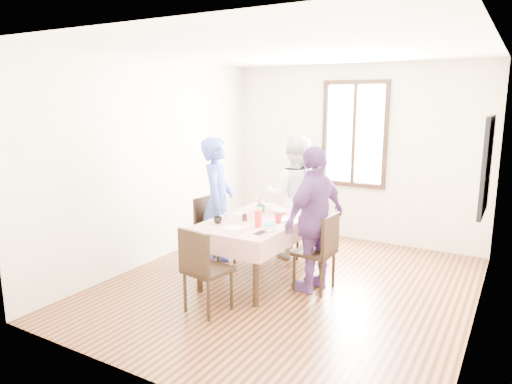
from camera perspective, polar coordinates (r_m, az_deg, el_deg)
ground at (r=5.63m, az=3.95°, el=-11.43°), size 4.50×4.50×0.00m
back_wall at (r=7.32m, az=11.99°, el=4.64°), size 4.00×0.00×4.00m
right_wall at (r=4.74m, az=26.37°, el=0.08°), size 0.00×4.50×4.50m
window_frame at (r=7.28m, az=12.04°, el=6.97°), size 1.02×0.06×1.62m
window_pane at (r=7.29m, az=12.06°, el=6.97°), size 0.90×0.02×1.50m
art_poster at (r=5.01m, az=26.61°, el=2.93°), size 0.04×0.76×0.96m
dining_table at (r=5.71m, az=0.26°, el=-7.07°), size 0.87×1.51×0.75m
tablecloth at (r=5.60m, az=0.26°, el=-3.37°), size 0.99×1.63×0.01m
chair_left at (r=6.17m, az=-4.93°, el=-4.90°), size 0.46×0.46×0.91m
chair_right at (r=5.41m, az=7.21°, el=-7.30°), size 0.44×0.44×0.91m
chair_far at (r=6.56m, az=4.80°, el=-3.90°), size 0.48×0.48×0.91m
chair_near at (r=4.86m, az=-5.95°, el=-9.48°), size 0.48×0.48×0.91m
person_left at (r=6.06m, az=-4.85°, el=-1.31°), size 0.63×0.74×1.71m
person_far at (r=6.45m, az=4.79°, el=-0.57°), size 1.00×0.90×1.70m
person_right at (r=5.31m, az=7.12°, el=-3.34°), size 0.64×1.05×1.68m
mug_black at (r=5.40m, az=-4.72°, el=-3.46°), size 0.13×0.13×0.08m
mug_flag at (r=5.40m, az=2.77°, el=-3.40°), size 0.13×0.13×0.09m
mug_green at (r=5.93m, az=0.60°, el=-2.04°), size 0.11×0.11×0.09m
serving_bowl at (r=5.85m, az=3.08°, el=-2.41°), size 0.23×0.23×0.05m
juice_carton at (r=5.23m, az=0.31°, el=-3.27°), size 0.06×0.06×0.19m
butter_tub at (r=5.08m, az=1.64°, el=-4.43°), size 0.14×0.14×0.07m
jam_jar at (r=5.49m, az=-1.41°, el=-3.13°), size 0.06×0.06×0.09m
drinking_glass at (r=5.51m, az=-3.61°, el=-3.06°), size 0.07×0.07×0.09m
smartphone at (r=5.01m, az=0.49°, el=-5.02°), size 0.07×0.15×0.01m
flower_vase at (r=5.65m, az=0.41°, el=-2.49°), size 0.06×0.06×0.13m
plate_left at (r=5.80m, az=-1.84°, el=-2.73°), size 0.20×0.20×0.01m
plate_right at (r=5.53m, az=3.28°, el=-3.44°), size 0.20×0.20×0.01m
plate_far at (r=6.09m, az=2.77°, el=-2.03°), size 0.20×0.20×0.01m
plate_near at (r=5.18m, az=-2.95°, el=-4.47°), size 0.20×0.20×0.01m
butter_lid at (r=5.07m, az=1.64°, el=-4.00°), size 0.12×0.12×0.01m
flower_bunch at (r=5.62m, az=0.41°, el=-1.37°), size 0.09×0.09×0.10m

